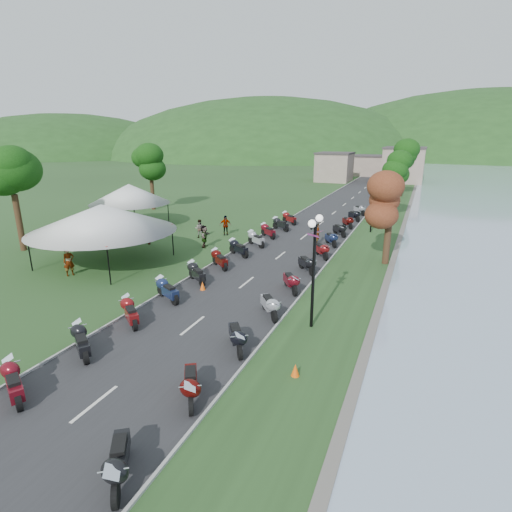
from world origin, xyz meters
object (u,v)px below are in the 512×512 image
at_px(pedestrian_a, 71,275).
at_px(pedestrian_c, 149,244).
at_px(pedestrian_b, 200,237).
at_px(vendor_tent_main, 104,234).

xyz_separation_m(pedestrian_a, pedestrian_c, (-0.16, 7.99, 0.00)).
xyz_separation_m(pedestrian_a, pedestrian_b, (2.47, 11.45, 0.00)).
bearing_deg(pedestrian_c, vendor_tent_main, -39.37).
xyz_separation_m(pedestrian_b, pedestrian_c, (-2.62, -3.46, 0.00)).
bearing_deg(pedestrian_b, pedestrian_c, 27.91).
distance_m(vendor_tent_main, pedestrian_c, 5.47).
distance_m(pedestrian_a, pedestrian_c, 7.99).
relative_size(pedestrian_a, pedestrian_b, 1.15).
distance_m(pedestrian_b, pedestrian_c, 4.34).
height_order(vendor_tent_main, pedestrian_b, vendor_tent_main).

